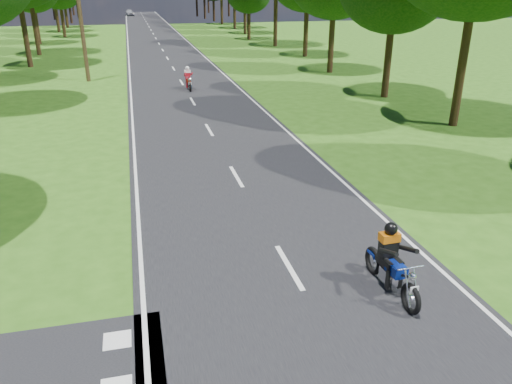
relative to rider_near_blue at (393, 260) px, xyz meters
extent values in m
plane|color=#2B5613|center=(-1.77, -0.57, -0.78)|extent=(160.00, 160.00, 0.00)
cube|color=black|center=(-1.77, 49.43, -0.77)|extent=(7.00, 140.00, 0.02)
cube|color=silver|center=(-1.77, 1.43, -0.75)|extent=(0.12, 2.00, 0.01)
cube|color=silver|center=(-1.77, 7.43, -0.75)|extent=(0.12, 2.00, 0.01)
cube|color=silver|center=(-1.77, 13.43, -0.75)|extent=(0.12, 2.00, 0.01)
cube|color=silver|center=(-1.77, 19.43, -0.75)|extent=(0.12, 2.00, 0.01)
cube|color=silver|center=(-1.77, 25.43, -0.75)|extent=(0.12, 2.00, 0.01)
cube|color=silver|center=(-1.77, 31.43, -0.75)|extent=(0.12, 2.00, 0.01)
cube|color=silver|center=(-1.77, 37.43, -0.75)|extent=(0.12, 2.00, 0.01)
cube|color=silver|center=(-1.77, 43.43, -0.75)|extent=(0.12, 2.00, 0.01)
cube|color=silver|center=(-1.77, 49.43, -0.75)|extent=(0.12, 2.00, 0.01)
cube|color=silver|center=(-1.77, 55.43, -0.75)|extent=(0.12, 2.00, 0.01)
cube|color=silver|center=(-1.77, 61.43, -0.75)|extent=(0.12, 2.00, 0.01)
cube|color=silver|center=(-1.77, 67.43, -0.75)|extent=(0.12, 2.00, 0.01)
cube|color=silver|center=(-1.77, 73.43, -0.75)|extent=(0.12, 2.00, 0.01)
cube|color=silver|center=(-1.77, 79.43, -0.75)|extent=(0.12, 2.00, 0.01)
cube|color=silver|center=(-1.77, 85.43, -0.75)|extent=(0.12, 2.00, 0.01)
cube|color=silver|center=(-1.77, 91.43, -0.75)|extent=(0.12, 2.00, 0.01)
cube|color=silver|center=(-1.77, 97.43, -0.75)|extent=(0.12, 2.00, 0.01)
cube|color=silver|center=(-1.77, 103.43, -0.75)|extent=(0.12, 2.00, 0.01)
cube|color=silver|center=(-1.77, 109.43, -0.75)|extent=(0.12, 2.00, 0.01)
cube|color=silver|center=(-1.77, 115.43, -0.75)|extent=(0.12, 2.00, 0.01)
cube|color=silver|center=(-5.07, 49.43, -0.75)|extent=(0.10, 140.00, 0.01)
cube|color=silver|center=(1.53, 49.43, -0.75)|extent=(0.10, 140.00, 0.01)
cube|color=silver|center=(-5.57, -0.27, -0.75)|extent=(0.50, 0.50, 0.01)
cylinder|color=black|center=(-12.59, 35.03, 1.38)|extent=(0.40, 0.40, 4.32)
cylinder|color=black|center=(-13.03, 42.53, 1.42)|extent=(0.40, 0.40, 4.40)
cylinder|color=black|center=(-14.38, 52.21, 0.82)|extent=(0.40, 0.40, 3.20)
cylinder|color=black|center=(-12.52, 59.59, 0.83)|extent=(0.40, 0.40, 3.22)
cylinder|color=black|center=(-14.06, 67.35, 1.03)|extent=(0.40, 0.40, 3.61)
cylinder|color=black|center=(-13.71, 75.17, 0.55)|extent=(0.40, 0.40, 2.67)
cylinder|color=black|center=(-13.95, 84.33, 0.76)|extent=(0.40, 0.40, 3.09)
cylinder|color=black|center=(-13.00, 90.85, 1.46)|extent=(0.40, 0.40, 4.48)
cylinder|color=black|center=(-14.05, 99.83, 1.27)|extent=(0.40, 0.40, 4.09)
cylinder|color=black|center=(9.30, 11.63, 1.50)|extent=(0.40, 0.40, 4.56)
cylinder|color=black|center=(9.15, 18.13, 0.97)|extent=(0.40, 0.40, 3.49)
cylinder|color=black|center=(9.30, 27.01, 1.07)|extent=(0.40, 0.40, 3.69)
cylinder|color=black|center=(10.40, 35.85, 1.09)|extent=(0.40, 0.40, 3.74)
cylinder|color=black|center=(9.95, 44.15, 1.54)|extent=(0.40, 0.40, 4.64)
cylinder|color=black|center=(8.78, 51.35, 0.68)|extent=(0.40, 0.40, 2.91)
cylinder|color=black|center=(10.00, 58.83, 1.16)|extent=(0.40, 0.40, 3.88)
cylinder|color=black|center=(10.33, 67.30, 1.31)|extent=(0.40, 0.40, 4.18)
cylinder|color=black|center=(10.03, 76.26, 1.54)|extent=(0.40, 0.40, 4.63)
cylinder|color=black|center=(9.92, 83.55, 0.90)|extent=(0.40, 0.40, 3.36)
cylinder|color=black|center=(9.37, 90.78, 1.26)|extent=(0.40, 0.40, 4.09)
cylinder|color=black|center=(8.91, 98.54, 1.46)|extent=(0.40, 0.40, 4.48)
cylinder|color=black|center=(-15.77, 109.43, 1.14)|extent=(0.40, 0.40, 3.84)
cylinder|color=black|center=(13.23, 111.43, 1.30)|extent=(0.40, 0.40, 4.16)
cylinder|color=black|center=(-17.77, 94.43, 0.98)|extent=(0.40, 0.40, 3.52)
cylinder|color=black|center=(15.23, 97.43, 1.46)|extent=(0.40, 0.40, 4.48)
cylinder|color=#382616|center=(-7.77, 27.43, 3.22)|extent=(0.26, 0.26, 8.00)
imported|color=#B1B3B8|center=(-4.34, 103.76, -0.11)|extent=(1.98, 3.97, 1.30)
camera|label=1|loc=(-4.85, -7.99, 5.23)|focal=35.00mm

